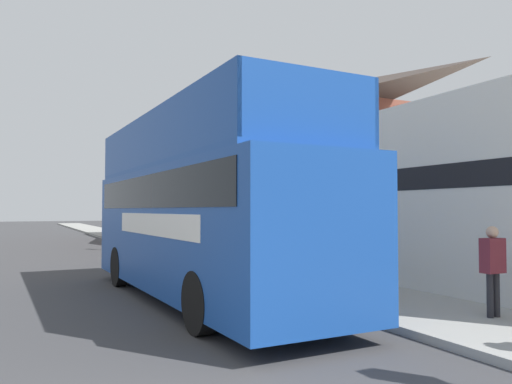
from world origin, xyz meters
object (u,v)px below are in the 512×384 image
object	(u,v)px
pedestrian_third	(328,252)
litter_bin	(369,274)
lamp_post_nearest	(322,141)
pedestrian_second	(493,262)
tour_bus	(199,217)
lamp_post_second	(213,173)
lamp_post_third	(155,179)
parked_car_ahead_of_bus	(152,249)

from	to	relation	value
pedestrian_third	litter_bin	xyz separation A→B (m)	(0.84, -0.38, -0.49)
pedestrian_third	lamp_post_nearest	xyz separation A→B (m)	(-0.17, -0.02, 2.49)
pedestrian_second	lamp_post_nearest	bearing A→B (deg)	116.77
tour_bus	pedestrian_third	world-z (taller)	tour_bus
tour_bus	lamp_post_second	world-z (taller)	lamp_post_second
lamp_post_third	pedestrian_third	bearing A→B (deg)	-89.35
tour_bus	parked_car_ahead_of_bus	size ratio (longest dim) A/B	2.24
lamp_post_third	litter_bin	size ratio (longest dim) A/B	5.64
pedestrian_third	litter_bin	distance (m)	1.05
tour_bus	parked_car_ahead_of_bus	xyz separation A→B (m)	(0.80, 7.36, -1.27)
parked_car_ahead_of_bus	lamp_post_second	bearing A→B (deg)	-46.10
pedestrian_second	litter_bin	world-z (taller)	pedestrian_second
parked_car_ahead_of_bus	lamp_post_third	xyz separation A→B (m)	(1.53, 5.56, 2.92)
parked_car_ahead_of_bus	pedestrian_third	distance (m)	9.05
pedestrian_second	litter_bin	bearing A→B (deg)	101.40
parked_car_ahead_of_bus	lamp_post_third	world-z (taller)	lamp_post_third
tour_bus	pedestrian_third	bearing A→B (deg)	-32.94
lamp_post_third	litter_bin	world-z (taller)	lamp_post_third
parked_car_ahead_of_bus	lamp_post_second	size ratio (longest dim) A/B	0.95
lamp_post_third	lamp_post_nearest	bearing A→B (deg)	-90.01
parked_car_ahead_of_bus	litter_bin	bearing A→B (deg)	-76.68
parked_car_ahead_of_bus	lamp_post_third	bearing A→B (deg)	72.52
lamp_post_second	lamp_post_third	world-z (taller)	lamp_post_third
parked_car_ahead_of_bus	lamp_post_nearest	world-z (taller)	lamp_post_nearest
lamp_post_second	parked_car_ahead_of_bus	bearing A→B (deg)	135.94
tour_bus	lamp_post_nearest	xyz separation A→B (m)	(2.33, -1.54, 1.70)
lamp_post_second	litter_bin	size ratio (longest dim) A/B	5.28
litter_bin	lamp_post_nearest	bearing A→B (deg)	160.55
pedestrian_second	lamp_post_nearest	size ratio (longest dim) A/B	0.32
lamp_post_nearest	tour_bus	bearing A→B (deg)	146.64
tour_bus	parked_car_ahead_of_bus	distance (m)	7.51
parked_car_ahead_of_bus	pedestrian_third	xyz separation A→B (m)	(1.70, -8.88, 0.48)
tour_bus	pedestrian_third	size ratio (longest dim) A/B	6.22
lamp_post_nearest	lamp_post_third	size ratio (longest dim) A/B	1.01
lamp_post_third	litter_bin	distance (m)	15.13
pedestrian_second	litter_bin	xyz separation A→B (m)	(-0.55, 2.75, -0.50)
pedestrian_second	pedestrian_third	xyz separation A→B (m)	(-1.40, 3.12, -0.01)
pedestrian_second	parked_car_ahead_of_bus	bearing A→B (deg)	104.47
parked_car_ahead_of_bus	litter_bin	distance (m)	9.60
parked_car_ahead_of_bus	lamp_post_second	world-z (taller)	lamp_post_second
parked_car_ahead_of_bus	pedestrian_second	xyz separation A→B (m)	(3.10, -12.00, 0.49)
parked_car_ahead_of_bus	pedestrian_second	world-z (taller)	pedestrian_second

